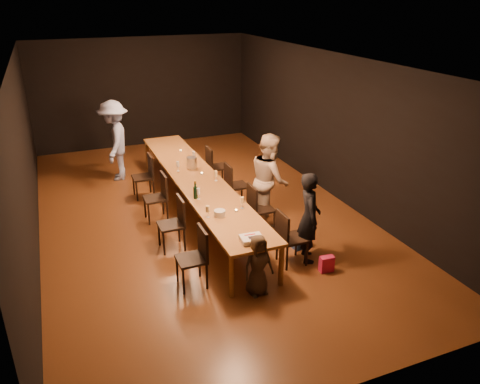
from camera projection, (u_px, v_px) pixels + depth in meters
name	position (u px, v px, depth m)	size (l,w,h in m)	color
ground	(198.00, 212.00, 9.47)	(10.00, 10.00, 0.00)	#472811
room_shell	(194.00, 111.00, 8.65)	(6.04, 10.04, 3.02)	black
table	(197.00, 180.00, 9.19)	(0.90, 6.00, 0.75)	brown
chair_right_0	(292.00, 238.00, 7.54)	(0.42, 0.42, 0.93)	black
chair_right_1	(261.00, 208.00, 8.56)	(0.42, 0.42, 0.93)	black
chair_right_2	(237.00, 185.00, 9.58)	(0.42, 0.42, 0.93)	black
chair_right_3	(217.00, 166.00, 10.60)	(0.42, 0.42, 0.93)	black
chair_left_0	(191.00, 259.00, 6.95)	(0.42, 0.42, 0.93)	black
chair_left_1	(171.00, 224.00, 7.97)	(0.42, 0.42, 0.93)	black
chair_left_2	(155.00, 198.00, 8.99)	(0.42, 0.42, 0.93)	black
chair_left_3	(143.00, 177.00, 10.01)	(0.42, 0.42, 0.93)	black
woman_birthday	(309.00, 217.00, 7.54)	(0.56, 0.37, 1.53)	black
woman_tan	(270.00, 179.00, 8.76)	(0.85, 0.67, 1.76)	#CBB298
man_blue	(115.00, 141.00, 10.82)	(1.21, 0.69, 1.87)	#8296CA
child	(258.00, 265.00, 6.77)	(0.46, 0.30, 0.95)	#443626
gift_bag_red	(327.00, 264.00, 7.43)	(0.22, 0.12, 0.27)	#DA2057
gift_bag_blue	(300.00, 239.00, 8.11)	(0.26, 0.17, 0.32)	#2653A7
birthday_cake	(252.00, 239.00, 6.85)	(0.35, 0.29, 0.08)	white
plate_stack	(220.00, 213.00, 7.60)	(0.19, 0.19, 0.10)	silver
champagne_bottle	(195.00, 190.00, 8.21)	(0.08, 0.08, 0.33)	black
ice_bucket	(192.00, 163.00, 9.65)	(0.21, 0.21, 0.23)	silver
wineglass_0	(208.00, 212.00, 7.54)	(0.06, 0.06, 0.21)	beige
wineglass_1	(242.00, 203.00, 7.85)	(0.06, 0.06, 0.21)	beige
wineglass_2	(198.00, 194.00, 8.20)	(0.06, 0.06, 0.21)	silver
wineglass_3	(216.00, 176.00, 9.00)	(0.06, 0.06, 0.21)	beige
wineglass_4	(178.00, 166.00, 9.48)	(0.06, 0.06, 0.21)	silver
wineglass_5	(194.00, 156.00, 10.08)	(0.06, 0.06, 0.21)	silver
tealight_near	(236.00, 211.00, 7.77)	(0.05, 0.05, 0.03)	#B2B7B2
tealight_mid	(202.00, 174.00, 9.35)	(0.05, 0.05, 0.03)	#B2B7B2
tealight_far	(181.00, 151.00, 10.67)	(0.05, 0.05, 0.03)	#B2B7B2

